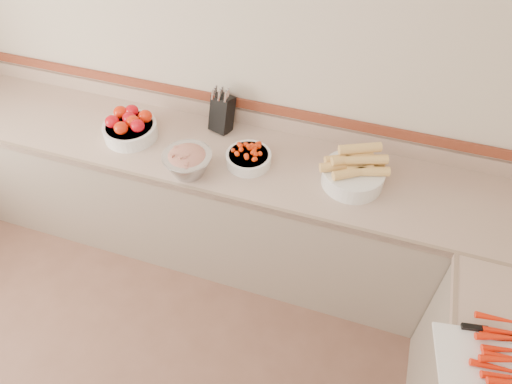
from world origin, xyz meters
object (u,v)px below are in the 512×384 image
(tomato_bowl, at_px, (130,127))
(cherry_tomato_bowl, at_px, (249,157))
(knife_block, at_px, (222,112))
(cutting_board, at_px, (503,371))
(corn_bowl, at_px, (354,172))
(rhubarb_bowl, at_px, (188,162))

(tomato_bowl, distance_m, cherry_tomato_bowl, 0.76)
(knife_block, height_order, cutting_board, knife_block)
(knife_block, distance_m, corn_bowl, 0.88)
(corn_bowl, relative_size, cutting_board, 0.69)
(knife_block, relative_size, tomato_bowl, 0.91)
(cherry_tomato_bowl, bearing_deg, cutting_board, -32.24)
(cutting_board, bearing_deg, rhubarb_bowl, 157.84)
(cherry_tomato_bowl, bearing_deg, corn_bowl, 2.57)
(cutting_board, bearing_deg, cherry_tomato_bowl, 147.76)
(cherry_tomato_bowl, bearing_deg, tomato_bowl, 179.38)
(knife_block, bearing_deg, cherry_tomato_bowl, -44.65)
(tomato_bowl, xyz_separation_m, rhubarb_bowl, (0.46, -0.19, 0.01))
(corn_bowl, distance_m, cutting_board, 1.14)
(rhubarb_bowl, relative_size, cutting_board, 0.52)
(cherry_tomato_bowl, xyz_separation_m, rhubarb_bowl, (-0.29, -0.18, 0.03))
(tomato_bowl, height_order, cutting_board, tomato_bowl)
(knife_block, relative_size, rhubarb_bowl, 1.07)
(rhubarb_bowl, bearing_deg, cutting_board, -22.16)
(cherry_tomato_bowl, relative_size, corn_bowl, 0.70)
(tomato_bowl, bearing_deg, rhubarb_bowl, -21.88)
(corn_bowl, distance_m, rhubarb_bowl, 0.91)
(corn_bowl, bearing_deg, rhubarb_bowl, -166.98)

